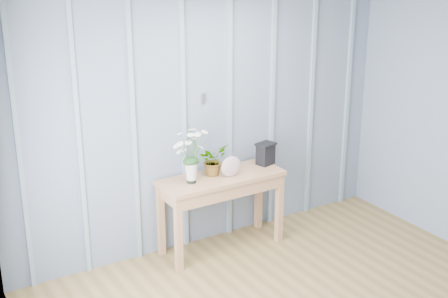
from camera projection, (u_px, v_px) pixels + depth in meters
room_shell at (296, 65)px, 4.56m from camera, size 4.00×4.50×2.50m
sideboard at (221, 187)px, 5.88m from camera, size 1.20×0.45×0.75m
daisy_vase at (191, 148)px, 5.57m from camera, size 0.38×0.29×0.54m
spider_plant at (213, 160)px, 5.83m from camera, size 0.32×0.30×0.29m
felt_disc_vessel at (231, 166)px, 5.79m from camera, size 0.21×0.08×0.20m
carved_box at (266, 153)px, 6.10m from camera, size 0.21×0.18×0.22m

